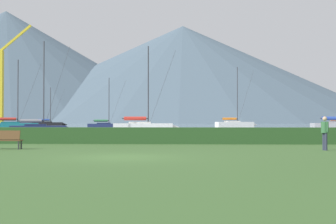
{
  "coord_description": "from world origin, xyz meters",
  "views": [
    {
      "loc": [
        2.63,
        -18.75,
        1.47
      ],
      "look_at": [
        -0.62,
        55.58,
        2.75
      ],
      "focal_mm": 50.92,
      "sensor_mm": 36.0,
      "label": 1
    }
  ],
  "objects_px": {
    "sailboat_slip_12": "(40,129)",
    "person_seated_viewer": "(325,130)",
    "dock_crane": "(2,94)",
    "sailboat_slip_7": "(14,126)",
    "park_bench_near_path": "(4,139)",
    "sailboat_slip_2": "(48,124)",
    "sailboat_slip_1": "(144,127)",
    "sailboat_slip_4": "(106,126)",
    "sailboat_slip_9": "(235,124)"
  },
  "relations": [
    {
      "from": "sailboat_slip_2",
      "to": "sailboat_slip_9",
      "type": "xyz_separation_m",
      "value": [
        39.71,
        -10.29,
        0.09
      ]
    },
    {
      "from": "sailboat_slip_7",
      "to": "dock_crane",
      "type": "relative_size",
      "value": 0.57
    },
    {
      "from": "sailboat_slip_1",
      "to": "sailboat_slip_7",
      "type": "bearing_deg",
      "value": 149.08
    },
    {
      "from": "sailboat_slip_12",
      "to": "dock_crane",
      "type": "height_order",
      "value": "dock_crane"
    },
    {
      "from": "sailboat_slip_1",
      "to": "sailboat_slip_7",
      "type": "height_order",
      "value": "sailboat_slip_1"
    },
    {
      "from": "dock_crane",
      "to": "sailboat_slip_1",
      "type": "bearing_deg",
      "value": -41.27
    },
    {
      "from": "sailboat_slip_9",
      "to": "park_bench_near_path",
      "type": "height_order",
      "value": "sailboat_slip_9"
    },
    {
      "from": "person_seated_viewer",
      "to": "sailboat_slip_1",
      "type": "bearing_deg",
      "value": 94.67
    },
    {
      "from": "sailboat_slip_1",
      "to": "sailboat_slip_7",
      "type": "distance_m",
      "value": 21.7
    },
    {
      "from": "sailboat_slip_7",
      "to": "dock_crane",
      "type": "xyz_separation_m",
      "value": [
        -7.11,
        13.21,
        5.23
      ]
    },
    {
      "from": "sailboat_slip_7",
      "to": "park_bench_near_path",
      "type": "height_order",
      "value": "sailboat_slip_7"
    },
    {
      "from": "sailboat_slip_1",
      "to": "sailboat_slip_12",
      "type": "relative_size",
      "value": 1.04
    },
    {
      "from": "sailboat_slip_7",
      "to": "sailboat_slip_12",
      "type": "relative_size",
      "value": 1.02
    },
    {
      "from": "sailboat_slip_7",
      "to": "sailboat_slip_9",
      "type": "height_order",
      "value": "sailboat_slip_9"
    },
    {
      "from": "sailboat_slip_2",
      "to": "person_seated_viewer",
      "type": "bearing_deg",
      "value": -74.41
    },
    {
      "from": "person_seated_viewer",
      "to": "sailboat_slip_4",
      "type": "bearing_deg",
      "value": 95.25
    },
    {
      "from": "person_seated_viewer",
      "to": "dock_crane",
      "type": "distance_m",
      "value": 67.74
    },
    {
      "from": "sailboat_slip_2",
      "to": "person_seated_viewer",
      "type": "distance_m",
      "value": 87.83
    },
    {
      "from": "sailboat_slip_4",
      "to": "sailboat_slip_9",
      "type": "bearing_deg",
      "value": 29.74
    },
    {
      "from": "sailboat_slip_4",
      "to": "sailboat_slip_7",
      "type": "height_order",
      "value": "sailboat_slip_7"
    },
    {
      "from": "sailboat_slip_4",
      "to": "sailboat_slip_1",
      "type": "bearing_deg",
      "value": -75.17
    },
    {
      "from": "sailboat_slip_4",
      "to": "sailboat_slip_7",
      "type": "xyz_separation_m",
      "value": [
        -11.27,
        -10.3,
        0.1
      ]
    },
    {
      "from": "sailboat_slip_9",
      "to": "sailboat_slip_12",
      "type": "bearing_deg",
      "value": -133.7
    },
    {
      "from": "sailboat_slip_2",
      "to": "park_bench_near_path",
      "type": "bearing_deg",
      "value": -84.48
    },
    {
      "from": "sailboat_slip_4",
      "to": "person_seated_viewer",
      "type": "relative_size",
      "value": 5.04
    },
    {
      "from": "person_seated_viewer",
      "to": "dock_crane",
      "type": "relative_size",
      "value": 0.09
    },
    {
      "from": "sailboat_slip_7",
      "to": "dock_crane",
      "type": "distance_m",
      "value": 15.89
    },
    {
      "from": "sailboat_slip_7",
      "to": "sailboat_slip_1",
      "type": "bearing_deg",
      "value": -42.78
    },
    {
      "from": "sailboat_slip_1",
      "to": "sailboat_slip_12",
      "type": "bearing_deg",
      "value": -151.24
    },
    {
      "from": "sailboat_slip_4",
      "to": "person_seated_viewer",
      "type": "bearing_deg",
      "value": -76.08
    },
    {
      "from": "sailboat_slip_1",
      "to": "sailboat_slip_9",
      "type": "xyz_separation_m",
      "value": [
        14.23,
        36.69,
        0.04
      ]
    },
    {
      "from": "sailboat_slip_7",
      "to": "sailboat_slip_12",
      "type": "xyz_separation_m",
      "value": [
        8.88,
        -16.55,
        -0.08
      ]
    },
    {
      "from": "sailboat_slip_2",
      "to": "sailboat_slip_4",
      "type": "relative_size",
      "value": 1.05
    },
    {
      "from": "sailboat_slip_4",
      "to": "sailboat_slip_12",
      "type": "xyz_separation_m",
      "value": [
        -2.39,
        -26.84,
        0.01
      ]
    },
    {
      "from": "sailboat_slip_9",
      "to": "sailboat_slip_12",
      "type": "xyz_separation_m",
      "value": [
        -24.63,
        -43.29,
        -0.14
      ]
    },
    {
      "from": "sailboat_slip_7",
      "to": "park_bench_near_path",
      "type": "xyz_separation_m",
      "value": [
        15.23,
        -42.3,
        -0.12
      ]
    },
    {
      "from": "sailboat_slip_1",
      "to": "sailboat_slip_9",
      "type": "bearing_deg",
      "value": 65.18
    },
    {
      "from": "sailboat_slip_7",
      "to": "person_seated_viewer",
      "type": "bearing_deg",
      "value": -69.19
    },
    {
      "from": "park_bench_near_path",
      "to": "dock_crane",
      "type": "distance_m",
      "value": 60.08
    },
    {
      "from": "park_bench_near_path",
      "to": "sailboat_slip_2",
      "type": "bearing_deg",
      "value": 108.09
    },
    {
      "from": "park_bench_near_path",
      "to": "dock_crane",
      "type": "bearing_deg",
      "value": 114.9
    },
    {
      "from": "sailboat_slip_2",
      "to": "sailboat_slip_12",
      "type": "distance_m",
      "value": 55.66
    },
    {
      "from": "person_seated_viewer",
      "to": "dock_crane",
      "type": "xyz_separation_m",
      "value": [
        -38.29,
        55.66,
        4.9
      ]
    },
    {
      "from": "sailboat_slip_12",
      "to": "person_seated_viewer",
      "type": "relative_size",
      "value": 5.95
    },
    {
      "from": "sailboat_slip_9",
      "to": "sailboat_slip_1",
      "type": "bearing_deg",
      "value": -125.26
    },
    {
      "from": "sailboat_slip_2",
      "to": "sailboat_slip_4",
      "type": "height_order",
      "value": "sailboat_slip_2"
    },
    {
      "from": "sailboat_slip_7",
      "to": "sailboat_slip_12",
      "type": "bearing_deg",
      "value": -77.25
    },
    {
      "from": "sailboat_slip_2",
      "to": "sailboat_slip_7",
      "type": "xyz_separation_m",
      "value": [
        6.2,
        -37.03,
        0.04
      ]
    },
    {
      "from": "sailboat_slip_2",
      "to": "person_seated_viewer",
      "type": "height_order",
      "value": "sailboat_slip_2"
    },
    {
      "from": "sailboat_slip_4",
      "to": "person_seated_viewer",
      "type": "xyz_separation_m",
      "value": [
        19.9,
        -52.75,
        0.42
      ]
    }
  ]
}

